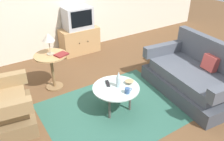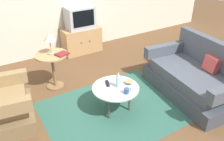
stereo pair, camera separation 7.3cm
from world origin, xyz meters
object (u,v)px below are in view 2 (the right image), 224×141
Objects in this scene: vase at (118,80)px; bowl at (129,82)px; couch at (196,78)px; tv_stand at (82,40)px; coffee_table at (116,90)px; table_lamp at (49,38)px; mug at (127,91)px; tv_remote_dark at (107,83)px; side_table at (52,63)px; television at (80,18)px; book at (62,54)px.

vase reaches higher than bowl.
couch reaches higher than tv_stand.
tv_stand is at bearing 77.58° from coffee_table.
table_lamp is 1.55m from mug.
side_table is at bearing -130.91° from tv_remote_dark.
mug is at bearing -75.39° from coffee_table.
side_table is 1.05× the size of television.
table_lamp is 1.49× the size of book.
book is at bearing -126.12° from television.
bowl is 0.54× the size of book.
vase is at bearing 174.21° from bowl.
tv_stand is 2.28m from bowl.
coffee_table is 2.29m from tv_stand.
table_lamp is at bearing 60.39° from couch.
bowl reaches higher than tv_remote_dark.
table_lamp is at bearing -133.40° from tv_stand.
bowl is 0.81× the size of tv_remote_dark.
side_table is 5.59× the size of mug.
table_lamp is at bearing 117.70° from vase.
couch is 4.72× the size of table_lamp.
mug is (0.61, -1.34, -0.47)m from table_lamp.
tv_stand is at bearing 46.43° from side_table.
side_table reaches higher than bowl.
table_lamp is (-1.05, -1.11, 0.64)m from tv_stand.
table_lamp is at bearing 27.58° from side_table.
television is at bearing 46.90° from table_lamp.
couch is at bearing -70.40° from television.
tv_stand is at bearing -173.00° from tv_remote_dark.
television is 2.52m from mug.
coffee_table is 1.08× the size of side_table.
mug is 0.46× the size of book.
side_table reaches higher than mug.
coffee_table is 1.26m from side_table.
vase is 1.12m from book.
couch is 1.36m from mug.
tv_stand is 3.53× the size of vase.
coffee_table is 1.89× the size of table_lamp.
couch is 7.05× the size of book.
vase is at bearing 93.24° from mug.
tv_stand is at bearing 78.65° from vase.
bowl is at bearing 46.66° from mug.
tv_stand reaches higher than mug.
television is 4.57× the size of bowl.
book reaches higher than mug.
couch is 10.49× the size of tv_remote_dark.
bowl is (0.17, 0.18, -0.02)m from mug.
coffee_table is at bearing -63.28° from side_table.
mug is at bearing -65.58° from table_lamp.
television is (0.00, 0.01, 0.53)m from tv_stand.
bowl is (0.19, -0.02, -0.10)m from vase.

